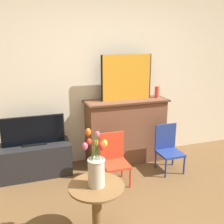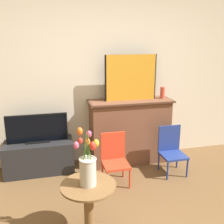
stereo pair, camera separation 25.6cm
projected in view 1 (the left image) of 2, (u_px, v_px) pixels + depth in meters
name	position (u px, v px, depth m)	size (l,w,h in m)	color
wall_back	(100.00, 73.00, 3.88)	(8.00, 0.06, 2.70)	beige
fireplace_mantel	(126.00, 130.00, 3.99)	(1.24, 0.45, 0.97)	brown
painting	(127.00, 78.00, 3.79)	(0.77, 0.03, 0.66)	black
mantel_candle	(157.00, 92.00, 4.00)	(0.07, 0.07, 0.17)	#CC4C3D
tv_stand	(36.00, 159.00, 3.63)	(0.95, 0.42, 0.45)	#232326
tv_monitor	(33.00, 131.00, 3.52)	(0.83, 0.12, 0.40)	black
chair_red	(114.00, 157.00, 3.41)	(0.33, 0.33, 0.66)	red
chair_blue	(168.00, 147.00, 3.74)	(0.33, 0.33, 0.66)	navy
side_table	(97.00, 203.00, 2.44)	(0.52, 0.52, 0.54)	brown
vase_tulips	(96.00, 167.00, 2.35)	(0.23, 0.16, 0.55)	beige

